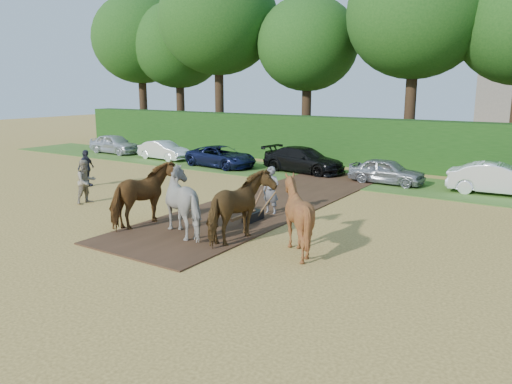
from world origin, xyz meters
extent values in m
plane|color=gold|center=(0.00, 0.00, 0.00)|extent=(120.00, 120.00, 0.00)
cube|color=#472D1C|center=(1.50, 7.00, 0.03)|extent=(4.50, 17.00, 0.05)
cube|color=#38601E|center=(0.00, 14.00, 0.01)|extent=(50.00, 5.00, 0.03)
cube|color=#14380F|center=(0.00, 18.50, 1.50)|extent=(46.00, 1.60, 3.00)
imported|color=tan|center=(-5.12, 2.50, 0.95)|extent=(0.80, 0.98, 1.89)
imported|color=#252631|center=(-8.17, 4.90, 0.92)|extent=(0.64, 1.15, 1.85)
imported|color=brown|center=(-0.35, 1.27, 1.14)|extent=(1.27, 2.72, 2.28)
imported|color=#B2AFA0|center=(1.61, 1.47, 1.14)|extent=(2.30, 1.97, 2.28)
imported|color=#553B1B|center=(3.56, 1.66, 1.14)|extent=(1.27, 2.72, 2.28)
imported|color=brown|center=(5.51, 1.86, 1.14)|extent=(1.88, 2.10, 2.29)
cube|color=black|center=(2.54, 3.93, 0.19)|extent=(0.40, 0.98, 0.38)
cube|color=brown|center=(2.55, 3.28, 0.38)|extent=(0.13, 1.52, 0.11)
cylinder|color=brown|center=(2.30, 4.52, 0.60)|extent=(0.24, 1.10, 0.80)
cylinder|color=brown|center=(2.77, 4.53, 0.60)|extent=(0.20, 1.11, 0.80)
imported|color=gray|center=(2.52, 5.23, 0.95)|extent=(0.70, 0.47, 1.91)
imported|color=silver|center=(-16.55, 14.07, 0.72)|extent=(4.29, 1.81, 1.45)
imported|color=white|center=(-11.34, 13.79, 0.64)|extent=(4.00, 1.63, 1.29)
imported|color=#131A3D|center=(-6.14, 13.41, 0.66)|extent=(4.95, 2.74, 1.31)
imported|color=black|center=(-0.94, 14.51, 0.74)|extent=(5.30, 2.67, 1.47)
imported|color=gray|center=(4.26, 13.80, 0.66)|extent=(3.91, 1.66, 1.32)
imported|color=white|center=(9.46, 14.10, 0.74)|extent=(4.60, 1.99, 1.47)
cylinder|color=#382616|center=(-21.00, 21.50, 2.93)|extent=(0.70, 0.70, 5.85)
ellipsoid|color=#163F11|center=(-21.00, 21.50, 9.00)|extent=(8.40, 8.40, 7.73)
cylinder|color=#382616|center=(-17.00, 22.00, 2.70)|extent=(0.70, 0.70, 5.40)
ellipsoid|color=#163F11|center=(-17.00, 22.00, 8.32)|extent=(7.80, 7.80, 7.18)
cylinder|color=#382616|center=(-12.00, 21.00, 3.26)|extent=(0.70, 0.70, 6.53)
ellipsoid|color=#163F11|center=(-12.00, 21.00, 9.97)|extent=(9.20, 9.20, 8.46)
cylinder|color=#382616|center=(-5.00, 22.50, 2.59)|extent=(0.70, 0.70, 5.17)
ellipsoid|color=#163F11|center=(-5.00, 22.50, 7.95)|extent=(7.40, 7.40, 6.81)
cylinder|color=#382616|center=(3.00, 21.50, 3.04)|extent=(0.70, 0.70, 6.08)
ellipsoid|color=#163F11|center=(3.00, 21.50, 9.30)|extent=(8.60, 8.60, 7.91)
cube|color=slate|center=(4.00, 55.00, 4.50)|extent=(5.00, 5.00, 9.00)
camera|label=1|loc=(12.51, -11.07, 5.00)|focal=35.00mm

